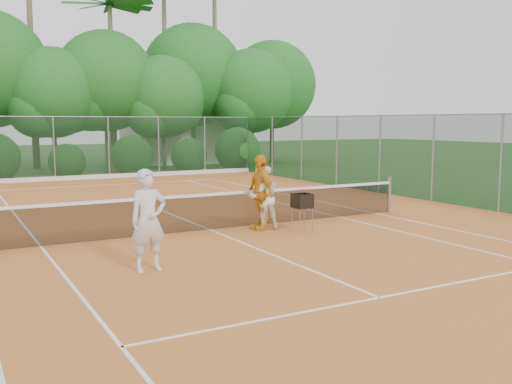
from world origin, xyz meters
TOP-DOWN VIEW (x-y plane):
  - ground at (0.00, 0.00)m, footprint 120.00×120.00m
  - clay_court at (0.00, 0.00)m, footprint 18.00×36.00m
  - club_building at (9.00, 24.00)m, footprint 8.00×5.00m
  - tennis_net at (0.00, 0.00)m, footprint 11.97×0.10m
  - player_white at (-2.65, -3.06)m, footprint 0.72×0.50m
  - player_center_grp at (1.27, -0.47)m, footprint 0.90×0.77m
  - player_yellow at (1.18, -0.47)m, footprint 0.49×1.14m
  - ball_hopper at (1.91, -1.28)m, footprint 0.42×0.42m
  - stray_ball_a at (0.42, 9.35)m, footprint 0.07×0.07m
  - stray_ball_b at (1.02, 11.65)m, footprint 0.07×0.07m
  - stray_ball_c at (-0.57, 12.19)m, footprint 0.07×0.07m
  - court_markings at (0.00, 0.00)m, footprint 11.03×23.83m
  - fence_back at (0.00, 15.00)m, footprint 18.07×0.07m
  - fence_right at (9.00, -1.50)m, footprint 0.07×33.07m
  - tropical_treeline at (1.43, 20.22)m, footprint 32.10×8.49m

SIDE VIEW (x-z plane):
  - ground at x=0.00m, z-range 0.00..0.00m
  - clay_court at x=0.00m, z-range 0.00..0.02m
  - court_markings at x=0.00m, z-range 0.02..0.03m
  - stray_ball_a at x=0.42m, z-range 0.02..0.09m
  - stray_ball_b at x=1.02m, z-range 0.02..0.09m
  - stray_ball_c at x=-0.57m, z-range 0.02..0.09m
  - tennis_net at x=0.00m, z-range -0.02..1.08m
  - ball_hopper at x=1.91m, z-range 0.31..1.28m
  - player_center_grp at x=1.27m, z-range 0.01..1.68m
  - player_white at x=-2.65m, z-range 0.02..1.92m
  - player_yellow at x=1.18m, z-range 0.02..1.94m
  - club_building at x=9.00m, z-range 0.00..3.00m
  - fence_back at x=0.00m, z-range 0.02..3.02m
  - fence_right at x=9.00m, z-range 0.02..3.02m
  - tropical_treeline at x=1.43m, z-range -2.40..12.63m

